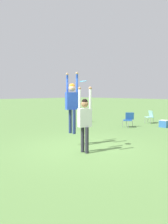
% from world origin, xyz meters
% --- Properties ---
extents(ground_plane, '(120.00, 120.00, 0.00)m').
position_xyz_m(ground_plane, '(0.00, 0.00, 0.00)').
color(ground_plane, '#608C47').
extents(person_jumping, '(0.62, 0.51, 2.26)m').
position_xyz_m(person_jumping, '(-0.52, -0.09, 1.69)').
color(person_jumping, navy).
rests_on(person_jumping, ground_plane).
extents(person_defending, '(0.59, 0.48, 2.19)m').
position_xyz_m(person_defending, '(0.46, -0.44, 1.17)').
color(person_defending, '#2D2D38').
rests_on(person_defending, ground_plane).
extents(frisbee, '(0.24, 0.24, 0.05)m').
position_xyz_m(frisbee, '(0.21, -0.24, 2.38)').
color(frisbee, '#2D9EDB').
extents(camping_chair_0, '(0.62, 0.67, 0.82)m').
position_xyz_m(camping_chair_0, '(-1.32, 7.56, 0.49)').
color(camping_chair_0, gray).
rests_on(camping_chair_0, ground_plane).
extents(camping_chair_2, '(0.67, 0.74, 0.85)m').
position_xyz_m(camping_chair_2, '(-1.46, 5.23, 0.50)').
color(camping_chair_2, gray).
rests_on(camping_chair_2, ground_plane).
extents(camping_chair_5, '(0.69, 0.75, 0.81)m').
position_xyz_m(camping_chair_5, '(-4.68, 4.82, 0.48)').
color(camping_chair_5, gray).
rests_on(camping_chair_5, ground_plane).
extents(cooler_box, '(0.45, 0.41, 0.42)m').
position_xyz_m(cooler_box, '(0.06, 6.59, 0.21)').
color(cooler_box, '#336BB7').
rests_on(cooler_box, ground_plane).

